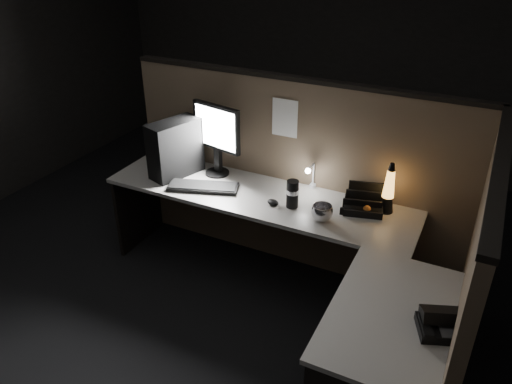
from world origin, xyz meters
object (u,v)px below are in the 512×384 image
at_px(pc_tower, 175,148).
at_px(keyboard, 203,187).
at_px(monitor, 217,133).
at_px(desk_phone, 440,323).
at_px(lava_lamp, 388,192).

bearing_deg(pc_tower, keyboard, -2.01).
xyz_separation_m(monitor, desk_phone, (1.82, -1.00, -0.29)).
distance_m(monitor, desk_phone, 2.10).
xyz_separation_m(lava_lamp, desk_phone, (0.50, -1.00, -0.10)).
distance_m(pc_tower, desk_phone, 2.27).
bearing_deg(pc_tower, desk_phone, -3.68).
bearing_deg(lava_lamp, pc_tower, -174.35).
height_order(monitor, keyboard, monitor).
distance_m(monitor, lava_lamp, 1.33).
distance_m(pc_tower, lava_lamp, 1.61).
relative_size(pc_tower, keyboard, 0.84).
relative_size(keyboard, lava_lamp, 1.42).
bearing_deg(lava_lamp, monitor, -179.93).
height_order(pc_tower, monitor, monitor).
bearing_deg(desk_phone, keyboard, 136.45).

